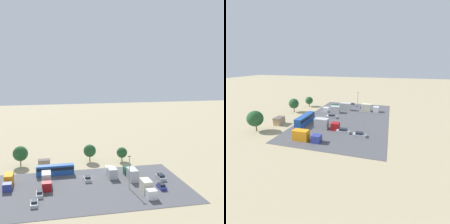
# 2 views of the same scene
# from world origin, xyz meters

# --- Properties ---
(ground_plane) EXTENTS (400.00, 400.00, 0.00)m
(ground_plane) POSITION_xyz_m (0.00, 0.00, 0.00)
(ground_plane) COLOR tan
(parking_lot_surface) EXTENTS (54.79, 32.73, 0.08)m
(parking_lot_surface) POSITION_xyz_m (0.00, 8.29, 0.04)
(parking_lot_surface) COLOR #4C4C51
(parking_lot_surface) RESTS_ON ground
(shed_building) EXTENTS (4.12, 2.79, 2.66)m
(shed_building) POSITION_xyz_m (12.69, -13.64, 1.34)
(shed_building) COLOR tan
(shed_building) RESTS_ON ground
(bus) EXTENTS (11.65, 2.52, 3.18)m
(bus) POSITION_xyz_m (9.35, -4.89, 1.79)
(bus) COLOR #1E4C9E
(bus) RESTS_ON ground
(parked_car_0) EXTENTS (1.92, 4.19, 1.48)m
(parked_car_0) POSITION_xyz_m (0.22, 2.36, 0.69)
(parked_car_0) COLOR #ADB2B7
(parked_car_0) RESTS_ON ground
(parked_car_1) EXTENTS (1.74, 4.26, 1.53)m
(parked_car_1) POSITION_xyz_m (14.07, 10.83, 0.72)
(parked_car_1) COLOR #ADB2B7
(parked_car_1) RESTS_ON ground
(parked_car_2) EXTENTS (1.89, 4.74, 1.57)m
(parked_car_2) POSITION_xyz_m (-21.60, 5.92, 0.73)
(parked_car_2) COLOR #ADB2B7
(parked_car_2) RESTS_ON ground
(parked_car_3) EXTENTS (1.71, 4.02, 1.41)m
(parked_car_3) POSITION_xyz_m (15.32, 16.32, 0.67)
(parked_car_3) COLOR #ADB2B7
(parked_car_3) RESTS_ON ground
(parked_car_4) EXTENTS (1.75, 4.08, 1.42)m
(parked_car_4) POSITION_xyz_m (-19.07, 12.92, 0.67)
(parked_car_4) COLOR navy
(parked_car_4) RESTS_ON ground
(parked_truck_0) EXTENTS (2.48, 9.15, 3.43)m
(parked_truck_0) POSITION_xyz_m (-13.01, 3.27, 1.65)
(parked_truck_0) COLOR #0C4723
(parked_truck_0) RESTS_ON ground
(parked_truck_1) EXTENTS (2.53, 7.84, 3.39)m
(parked_truck_1) POSITION_xyz_m (-14.04, 15.59, 1.63)
(parked_truck_1) COLOR silver
(parked_truck_1) RESTS_ON ground
(parked_truck_2) EXTENTS (2.59, 7.57, 2.99)m
(parked_truck_2) POSITION_xyz_m (-7.53, 0.16, 1.45)
(parked_truck_2) COLOR silver
(parked_truck_2) RESTS_ON ground
(parked_truck_3) EXTENTS (2.39, 8.40, 3.11)m
(parked_truck_3) POSITION_xyz_m (22.69, 1.92, 1.50)
(parked_truck_3) COLOR navy
(parked_truck_3) RESTS_ON ground
(parked_truck_4) EXTENTS (2.59, 8.52, 3.50)m
(parked_truck_4) POSITION_xyz_m (12.18, 4.13, 1.68)
(parked_truck_4) COLOR maroon
(parked_truck_4) RESTS_ON ground
(tree_near_shed) EXTENTS (4.46, 4.46, 6.19)m
(tree_near_shed) POSITION_xyz_m (-3.41, -16.83, 3.95)
(tree_near_shed) COLOR brown
(tree_near_shed) RESTS_ON ground
(tree_apron_mid) EXTENTS (3.81, 3.81, 5.06)m
(tree_apron_mid) POSITION_xyz_m (-14.81, -14.81, 3.14)
(tree_apron_mid) COLOR brown
(tree_apron_mid) RESTS_ON ground
(tree_apron_far) EXTENTS (5.11, 5.11, 6.90)m
(tree_apron_far) POSITION_xyz_m (20.53, -16.89, 4.34)
(tree_apron_far) COLOR brown
(tree_apron_far) RESTS_ON ground
(light_pole_lot_centre) EXTENTS (0.90, 0.28, 9.35)m
(light_pole_lot_centre) POSITION_xyz_m (-10.26, 10.97, 5.19)
(light_pole_lot_centre) COLOR gray
(light_pole_lot_centre) RESTS_ON ground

